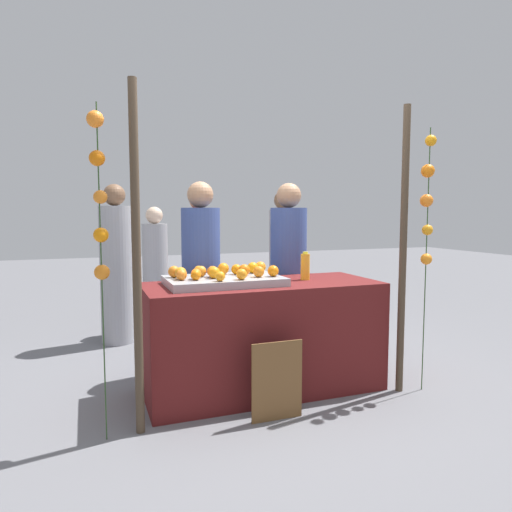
# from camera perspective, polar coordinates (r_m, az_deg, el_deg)

# --- Properties ---
(ground_plane) EXTENTS (24.00, 24.00, 0.00)m
(ground_plane) POSITION_cam_1_polar(r_m,az_deg,el_deg) (3.87, 0.80, -16.05)
(ground_plane) COLOR slate
(stall_counter) EXTENTS (1.85, 0.76, 0.86)m
(stall_counter) POSITION_cam_1_polar(r_m,az_deg,el_deg) (3.73, 0.81, -9.89)
(stall_counter) COLOR #5B1919
(stall_counter) RESTS_ON ground_plane
(orange_tray) EXTENTS (0.88, 0.54, 0.06)m
(orange_tray) POSITION_cam_1_polar(r_m,az_deg,el_deg) (3.56, -3.96, -3.08)
(orange_tray) COLOR #9EA0A5
(orange_tray) RESTS_ON stall_counter
(orange_0) EXTENTS (0.09, 0.09, 0.09)m
(orange_0) POSITION_cam_1_polar(r_m,az_deg,el_deg) (3.48, -9.29, -2.09)
(orange_0) COLOR orange
(orange_0) RESTS_ON orange_tray
(orange_1) EXTENTS (0.09, 0.09, 0.09)m
(orange_1) POSITION_cam_1_polar(r_m,az_deg,el_deg) (3.53, 0.32, -1.94)
(orange_1) COLOR orange
(orange_1) RESTS_ON orange_tray
(orange_2) EXTENTS (0.09, 0.09, 0.09)m
(orange_2) POSITION_cam_1_polar(r_m,az_deg,el_deg) (3.57, 2.13, -1.85)
(orange_2) COLOR orange
(orange_2) RESTS_ON orange_tray
(orange_3) EXTENTS (0.08, 0.08, 0.08)m
(orange_3) POSITION_cam_1_polar(r_m,az_deg,el_deg) (3.46, -7.42, -2.19)
(orange_3) COLOR orange
(orange_3) RESTS_ON orange_tray
(orange_4) EXTENTS (0.09, 0.09, 0.09)m
(orange_4) POSITION_cam_1_polar(r_m,az_deg,el_deg) (3.81, 0.55, -1.36)
(orange_4) COLOR orange
(orange_4) RESTS_ON orange_tray
(orange_5) EXTENTS (0.09, 0.09, 0.09)m
(orange_5) POSITION_cam_1_polar(r_m,az_deg,el_deg) (3.56, -10.11, -1.92)
(orange_5) COLOR orange
(orange_5) RESTS_ON orange_tray
(orange_6) EXTENTS (0.09, 0.09, 0.09)m
(orange_6) POSITION_cam_1_polar(r_m,az_deg,el_deg) (3.47, -5.20, -2.06)
(orange_6) COLOR orange
(orange_6) RESTS_ON orange_tray
(orange_7) EXTENTS (0.07, 0.07, 0.07)m
(orange_7) POSITION_cam_1_polar(r_m,az_deg,el_deg) (3.39, -7.46, -2.37)
(orange_7) COLOR orange
(orange_7) RESTS_ON orange_tray
(orange_8) EXTENTS (0.07, 0.07, 0.07)m
(orange_8) POSITION_cam_1_polar(r_m,az_deg,el_deg) (3.33, -4.46, -2.52)
(orange_8) COLOR orange
(orange_8) RESTS_ON orange_tray
(orange_9) EXTENTS (0.08, 0.08, 0.08)m
(orange_9) POSITION_cam_1_polar(r_m,az_deg,el_deg) (3.65, -7.09, -1.80)
(orange_9) COLOR orange
(orange_9) RESTS_ON orange_tray
(orange_10) EXTENTS (0.08, 0.08, 0.08)m
(orange_10) POSITION_cam_1_polar(r_m,az_deg,el_deg) (3.39, -1.80, -2.27)
(orange_10) COLOR orange
(orange_10) RESTS_ON orange_tray
(orange_11) EXTENTS (0.08, 0.08, 0.08)m
(orange_11) POSITION_cam_1_polar(r_m,az_deg,el_deg) (3.68, -2.43, -1.66)
(orange_11) COLOR orange
(orange_11) RESTS_ON orange_tray
(orange_12) EXTENTS (0.08, 0.08, 0.08)m
(orange_12) POSITION_cam_1_polar(r_m,az_deg,el_deg) (3.41, -9.19, -2.32)
(orange_12) COLOR orange
(orange_12) RESTS_ON orange_tray
(orange_13) EXTENTS (0.09, 0.09, 0.09)m
(orange_13) POSITION_cam_1_polar(r_m,az_deg,el_deg) (3.61, -1.46, -1.74)
(orange_13) COLOR orange
(orange_13) RESTS_ON orange_tray
(orange_14) EXTENTS (0.08, 0.08, 0.08)m
(orange_14) POSITION_cam_1_polar(r_m,az_deg,el_deg) (3.57, -6.82, -1.90)
(orange_14) COLOR orange
(orange_14) RESTS_ON orange_tray
(orange_15) EXTENTS (0.09, 0.09, 0.09)m
(orange_15) POSITION_cam_1_polar(r_m,az_deg,el_deg) (3.70, -4.06, -1.56)
(orange_15) COLOR orange
(orange_15) RESTS_ON orange_tray
(orange_16) EXTENTS (0.09, 0.09, 0.09)m
(orange_16) POSITION_cam_1_polar(r_m,az_deg,el_deg) (3.55, -5.39, -1.92)
(orange_16) COLOR orange
(orange_16) RESTS_ON orange_tray
(orange_17) EXTENTS (0.09, 0.09, 0.09)m
(orange_17) POSITION_cam_1_polar(r_m,az_deg,el_deg) (3.76, -0.40, -1.46)
(orange_17) COLOR orange
(orange_17) RESTS_ON orange_tray
(juice_bottle) EXTENTS (0.08, 0.08, 0.23)m
(juice_bottle) POSITION_cam_1_polar(r_m,az_deg,el_deg) (3.82, 6.10, -1.30)
(juice_bottle) COLOR #F7A426
(juice_bottle) RESTS_ON stall_counter
(chalkboard_sign) EXTENTS (0.37, 0.03, 0.56)m
(chalkboard_sign) POSITION_cam_1_polar(r_m,az_deg,el_deg) (3.26, 2.56, -15.24)
(chalkboard_sign) COLOR brown
(chalkboard_sign) RESTS_ON ground_plane
(vendor_left) EXTENTS (0.34, 0.34, 1.68)m
(vendor_left) POSITION_cam_1_polar(r_m,az_deg,el_deg) (4.10, -6.78, -3.50)
(vendor_left) COLOR #384C8C
(vendor_left) RESTS_ON ground_plane
(vendor_right) EXTENTS (0.34, 0.34, 1.69)m
(vendor_right) POSITION_cam_1_polar(r_m,az_deg,el_deg) (4.33, 4.01, -2.99)
(vendor_right) COLOR #384C8C
(vendor_right) RESTS_ON ground_plane
(crowd_person_0) EXTENTS (0.30, 0.30, 1.48)m
(crowd_person_0) POSITION_cam_1_polar(r_m,az_deg,el_deg) (5.60, -12.32, -2.17)
(crowd_person_0) COLOR #99999E
(crowd_person_0) RESTS_ON ground_plane
(crowd_person_1) EXTENTS (0.34, 0.34, 1.67)m
(crowd_person_1) POSITION_cam_1_polar(r_m,az_deg,el_deg) (5.48, 3.38, -1.29)
(crowd_person_1) COLOR #99999E
(crowd_person_1) RESTS_ON ground_plane
(crowd_person_2) EXTENTS (0.34, 0.34, 1.69)m
(crowd_person_2) POSITION_cam_1_polar(r_m,az_deg,el_deg) (6.00, -7.10, -0.68)
(crowd_person_2) COLOR maroon
(crowd_person_2) RESTS_ON ground_plane
(crowd_person_3) EXTENTS (0.34, 0.34, 1.70)m
(crowd_person_3) POSITION_cam_1_polar(r_m,az_deg,el_deg) (6.45, 3.72, -0.17)
(crowd_person_3) COLOR beige
(crowd_person_3) RESTS_ON ground_plane
(crowd_person_4) EXTENTS (0.34, 0.34, 1.72)m
(crowd_person_4) POSITION_cam_1_polar(r_m,az_deg,el_deg) (5.20, -16.87, -1.63)
(crowd_person_4) COLOR #99999E
(crowd_person_4) RESTS_ON ground_plane
(canopy_post_left) EXTENTS (0.06, 0.06, 2.23)m
(canopy_post_left) POSITION_cam_1_polar(r_m,az_deg,el_deg) (2.97, -14.54, -0.59)
(canopy_post_left) COLOR #473828
(canopy_post_left) RESTS_ON ground_plane
(canopy_post_right) EXTENTS (0.06, 0.06, 2.23)m
(canopy_post_right) POSITION_cam_1_polar(r_m,az_deg,el_deg) (3.75, 17.71, 0.53)
(canopy_post_right) COLOR #473828
(canopy_post_right) RESTS_ON ground_plane
(garland_strand_left) EXTENTS (0.11, 0.11, 2.06)m
(garland_strand_left) POSITION_cam_1_polar(r_m,az_deg,el_deg) (2.92, -18.85, 7.16)
(garland_strand_left) COLOR #2D4C23
(garland_strand_left) RESTS_ON ground_plane
(garland_strand_right) EXTENTS (0.10, 0.11, 2.06)m
(garland_strand_right) POSITION_cam_1_polar(r_m,az_deg,el_deg) (3.82, 20.44, 6.56)
(garland_strand_right) COLOR #2D4C23
(garland_strand_right) RESTS_ON ground_plane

